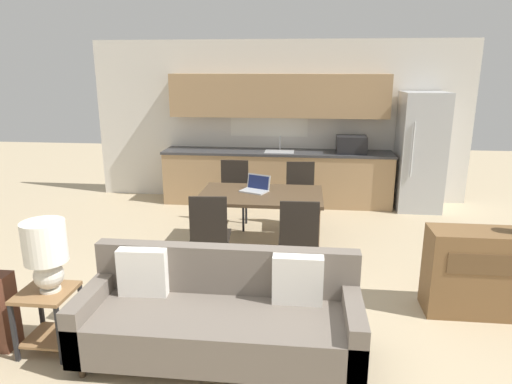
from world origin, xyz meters
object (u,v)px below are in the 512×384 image
Objects in this scene: dining_chair_near_left at (210,232)px; dining_chair_far_left at (234,191)px; dining_chair_near_right at (299,238)px; table_lamp at (46,251)px; refrigerator at (420,152)px; laptop at (256,187)px; credenza at (493,273)px; couch at (221,316)px; dining_table at (261,198)px; side_table at (48,311)px; dining_chair_far_right at (300,193)px.

dining_chair_near_left and dining_chair_far_left have the same top height.
dining_chair_near_left is (-0.97, 0.07, 0.00)m from dining_chair_near_right.
table_lamp is 3.35m from dining_chair_far_left.
dining_chair_far_left is (0.98, 3.18, -0.35)m from table_lamp.
laptop is at bearing -141.80° from refrigerator.
table_lamp is 0.48× the size of credenza.
refrigerator is 4.77× the size of laptop.
couch is at bearing -159.47° from credenza.
dining_table is 2.66m from credenza.
dining_chair_far_left is (-0.01, 1.70, 0.00)m from dining_chair_near_left.
side_table is at bearing -108.26° from dining_chair_far_left.
dining_chair_far_right is (-1.82, 2.19, 0.11)m from credenza.
credenza is 2.82m from dining_chair_near_left.
laptop is (0.02, 2.34, 0.46)m from couch.
side_table is 3.93m from credenza.
dining_chair_near_right is 1.77m from dining_chair_far_right.
side_table is at bearing 50.31° from dining_chair_near_left.
credenza is 3.55m from dining_chair_far_left.
refrigerator is 4.95m from couch.
dining_table is 0.18m from laptop.
side_table is at bearing -131.62° from refrigerator.
refrigerator is at bearing 21.48° from dining_chair_far_left.
dining_chair_near_right reaches higher than laptop.
dining_chair_near_left is (-0.48, -0.82, -0.16)m from dining_table.
couch is at bearing -92.57° from dining_table.
side_table is 2.85m from laptop.
table_lamp is at bearing -122.54° from dining_table.
side_table is 0.44× the size of credenza.
dining_chair_far_right is (-1.88, -1.17, -0.43)m from refrigerator.
dining_chair_near_left is at bearing 105.17° from couch.
dining_chair_near_left reaches higher than couch.
dining_chair_near_left is (1.03, 1.49, 0.17)m from side_table.
dining_chair_far_left reaches higher than dining_table.
dining_chair_far_left is (1.02, 3.20, 0.17)m from side_table.
dining_table is at bearing 150.13° from credenza.
dining_chair_near_left is 1.00× the size of dining_chair_far_left.
dining_table is 1.59× the size of dining_chair_far_left.
credenza is at bearing 14.64° from side_table.
dining_chair_near_right is 2.41× the size of laptop.
table_lamp is (0.04, 0.01, 0.52)m from side_table.
refrigerator is 1.98× the size of dining_chair_near_right.
dining_chair_far_left is (-0.49, 0.88, -0.16)m from dining_table.
dining_chair_near_right and dining_chair_far_left have the same top height.
laptop is (-0.08, 0.12, 0.11)m from dining_table.
laptop is at bearing -62.40° from dining_chair_far_left.
dining_chair_near_left is 1.06m from laptop.
side_table is 0.90× the size of table_lamp.
credenza is (-0.06, -3.36, -0.53)m from refrigerator.
dining_chair_far_right reaches higher than credenza.
credenza is (2.30, -1.32, -0.27)m from dining_table.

